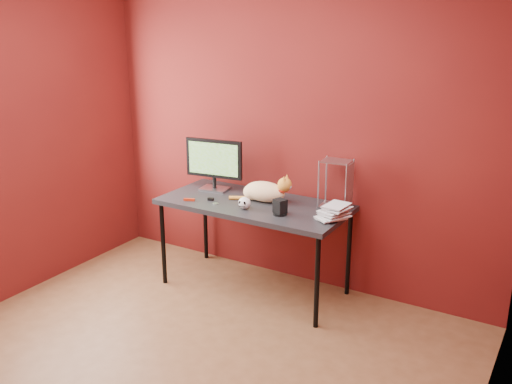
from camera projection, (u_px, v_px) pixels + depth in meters
The scene contains 11 objects.
room at pixel (149, 154), 3.11m from camera, with size 3.52×3.52×2.61m.
desk at pixel (254, 208), 4.53m from camera, with size 1.50×0.70×0.75m.
monitor at pixel (214, 162), 4.76m from camera, with size 0.50×0.19×0.44m.
cat at pixel (265, 191), 4.51m from camera, with size 0.51×0.22×0.24m.
skull_mug at pixel (244, 203), 4.35m from camera, with size 0.10×0.10×0.09m.
speaker at pixel (280, 208), 4.22m from camera, with size 0.11×0.10×0.12m.
book_stack at pixel (331, 134), 4.02m from camera, with size 0.24×0.25×1.23m.
wire_rack at pixel (336, 184), 4.35m from camera, with size 0.23×0.19×0.37m.
pocket_knife at pixel (189, 200), 4.55m from camera, with size 0.09×0.02×0.02m, color #A3210C.
black_gadget at pixel (211, 199), 4.55m from camera, with size 0.05×0.03×0.02m, color black.
washer at pixel (216, 204), 4.48m from camera, with size 0.05×0.05×0.00m, color #A1A1A5.
Camera 1 is at (2.05, -2.30, 2.18)m, focal length 40.00 mm.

